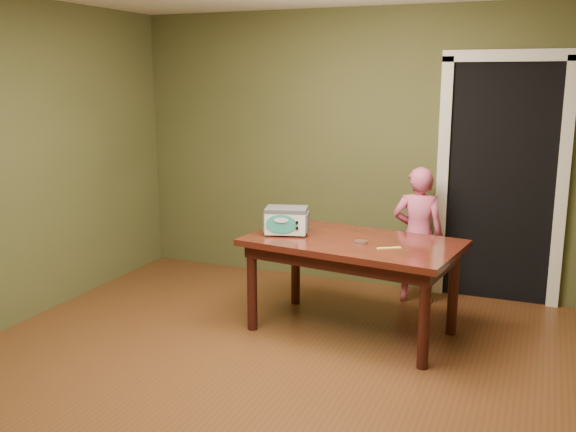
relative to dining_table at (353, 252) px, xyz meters
The scene contains 8 objects.
floor 1.44m from the dining_table, 104.69° to the right, with size 5.00×5.00×0.00m, color brown.
room_shell 1.66m from the dining_table, 104.69° to the right, with size 4.52×5.02×2.61m.
doorway 1.86m from the dining_table, 57.65° to the left, with size 1.10×0.66×2.25m.
dining_table is the anchor object (origin of this frame).
toy_oven 0.58m from the dining_table, behind, with size 0.39×0.31×0.21m.
baking_pan 0.17m from the dining_table, 43.89° to the right, with size 0.10×0.10×0.02m.
spatula 0.37m from the dining_table, 25.38° to the right, with size 0.18×0.03×0.01m, color #F6F16B.
child 0.96m from the dining_table, 69.67° to the left, with size 0.45×0.29×1.22m, color #DE5B84.
Camera 1 is at (1.66, -3.36, 1.97)m, focal length 40.00 mm.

